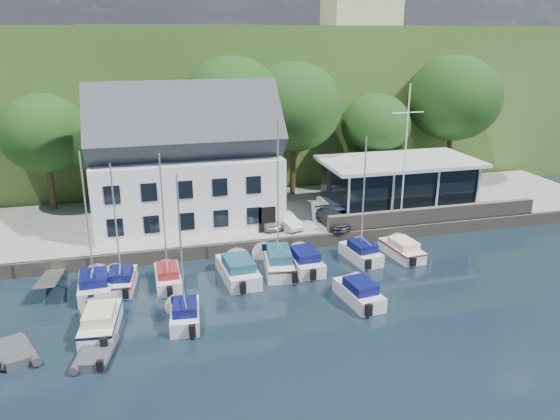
{
  "coord_description": "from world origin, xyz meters",
  "views": [
    {
      "loc": [
        -10.51,
        -25.32,
        15.64
      ],
      "look_at": [
        -1.42,
        9.0,
        3.87
      ],
      "focal_mm": 35.0,
      "sensor_mm": 36.0,
      "label": 1
    }
  ],
  "objects_px": {
    "boat_r1_4": "(278,203)",
    "boat_r2_0": "(101,319)",
    "boat_r1_3": "(238,268)",
    "boat_r1_7": "(402,248)",
    "harbor_building": "(186,169)",
    "dinghy_1": "(95,353)",
    "boat_r1_0": "(88,226)",
    "flagpole": "(405,154)",
    "club_pavilion": "(398,183)",
    "boat_r1_5": "(304,258)",
    "car_silver": "(265,218)",
    "boat_r1_2": "(164,224)",
    "car_dgrey": "(333,219)",
    "boat_r2_3": "(359,291)",
    "car_white": "(285,220)",
    "boat_r1_1": "(116,227)",
    "dinghy_0": "(14,350)",
    "boat_r1_6": "(363,202)",
    "boat_r2_1": "(181,253)",
    "car_blue": "(339,215)"
  },
  "relations": [
    {
      "from": "boat_r2_0",
      "to": "dinghy_1",
      "type": "bearing_deg",
      "value": -87.63
    },
    {
      "from": "car_silver",
      "to": "boat_r1_3",
      "type": "xyz_separation_m",
      "value": [
        -3.43,
        -6.8,
        -0.88
      ]
    },
    {
      "from": "harbor_building",
      "to": "boat_r1_2",
      "type": "relative_size",
      "value": 1.74
    },
    {
      "from": "boat_r2_0",
      "to": "boat_r2_3",
      "type": "bearing_deg",
      "value": 5.22
    },
    {
      "from": "boat_r2_0",
      "to": "boat_r1_2",
      "type": "bearing_deg",
      "value": 58.27
    },
    {
      "from": "club_pavilion",
      "to": "car_dgrey",
      "type": "distance_m",
      "value": 8.11
    },
    {
      "from": "boat_r1_3",
      "to": "boat_r1_7",
      "type": "relative_size",
      "value": 1.17
    },
    {
      "from": "car_white",
      "to": "boat_r1_3",
      "type": "bearing_deg",
      "value": -146.34
    },
    {
      "from": "boat_r1_5",
      "to": "car_silver",
      "type": "bearing_deg",
      "value": 99.49
    },
    {
      "from": "boat_r1_1",
      "to": "boat_r1_6",
      "type": "bearing_deg",
      "value": 8.34
    },
    {
      "from": "car_silver",
      "to": "boat_r1_2",
      "type": "distance_m",
      "value": 10.57
    },
    {
      "from": "boat_r1_1",
      "to": "dinghy_1",
      "type": "height_order",
      "value": "boat_r1_1"
    },
    {
      "from": "harbor_building",
      "to": "dinghy_1",
      "type": "relative_size",
      "value": 4.86
    },
    {
      "from": "harbor_building",
      "to": "flagpole",
      "type": "distance_m",
      "value": 17.1
    },
    {
      "from": "car_dgrey",
      "to": "flagpole",
      "type": "xyz_separation_m",
      "value": [
        5.77,
        -0.18,
        4.84
      ]
    },
    {
      "from": "boat_r1_1",
      "to": "boat_r1_4",
      "type": "xyz_separation_m",
      "value": [
        10.31,
        0.19,
        0.68
      ]
    },
    {
      "from": "boat_r1_3",
      "to": "dinghy_1",
      "type": "xyz_separation_m",
      "value": [
        -8.61,
        -7.26,
        -0.43
      ]
    },
    {
      "from": "car_white",
      "to": "boat_r1_5",
      "type": "xyz_separation_m",
      "value": [
        -0.2,
        -5.66,
        -0.85
      ]
    },
    {
      "from": "car_dgrey",
      "to": "boat_r1_0",
      "type": "height_order",
      "value": "boat_r1_0"
    },
    {
      "from": "dinghy_0",
      "to": "flagpole",
      "type": "bearing_deg",
      "value": -0.54
    },
    {
      "from": "boat_r1_0",
      "to": "boat_r2_1",
      "type": "distance_m",
      "value": 7.14
    },
    {
      "from": "boat_r1_6",
      "to": "boat_r2_1",
      "type": "distance_m",
      "value": 14.14
    },
    {
      "from": "car_white",
      "to": "boat_r1_3",
      "type": "distance_m",
      "value": 7.88
    },
    {
      "from": "boat_r2_1",
      "to": "boat_r1_5",
      "type": "bearing_deg",
      "value": 38.26
    },
    {
      "from": "car_blue",
      "to": "boat_r1_3",
      "type": "xyz_separation_m",
      "value": [
        -9.31,
        -6.06,
        -0.84
      ]
    },
    {
      "from": "flagpole",
      "to": "boat_r1_0",
      "type": "relative_size",
      "value": 1.2
    },
    {
      "from": "car_dgrey",
      "to": "boat_r1_3",
      "type": "xyz_separation_m",
      "value": [
        -8.59,
        -5.52,
        -0.8
      ]
    },
    {
      "from": "harbor_building",
      "to": "club_pavilion",
      "type": "height_order",
      "value": "harbor_building"
    },
    {
      "from": "club_pavilion",
      "to": "dinghy_1",
      "type": "xyz_separation_m",
      "value": [
        -24.4,
        -16.2,
        -2.7
      ]
    },
    {
      "from": "flagpole",
      "to": "dinghy_1",
      "type": "distance_m",
      "value": 26.89
    },
    {
      "from": "car_white",
      "to": "boat_r1_5",
      "type": "bearing_deg",
      "value": -109.94
    },
    {
      "from": "dinghy_0",
      "to": "boat_r2_1",
      "type": "bearing_deg",
      "value": -15.71
    },
    {
      "from": "boat_r1_5",
      "to": "boat_r1_6",
      "type": "height_order",
      "value": "boat_r1_6"
    },
    {
      "from": "car_white",
      "to": "boat_r1_5",
      "type": "height_order",
      "value": "car_white"
    },
    {
      "from": "boat_r1_3",
      "to": "dinghy_1",
      "type": "height_order",
      "value": "boat_r1_3"
    },
    {
      "from": "flagpole",
      "to": "boat_r1_0",
      "type": "xyz_separation_m",
      "value": [
        -23.35,
        -5.19,
        -1.91
      ]
    },
    {
      "from": "boat_r1_4",
      "to": "boat_r2_1",
      "type": "xyz_separation_m",
      "value": [
        -6.84,
        -5.62,
        -0.58
      ]
    },
    {
      "from": "harbor_building",
      "to": "boat_r1_7",
      "type": "bearing_deg",
      "value": -31.39
    },
    {
      "from": "boat_r1_0",
      "to": "boat_r1_7",
      "type": "xyz_separation_m",
      "value": [
        21.14,
        0.53,
        -3.83
      ]
    },
    {
      "from": "club_pavilion",
      "to": "boat_r1_5",
      "type": "relative_size",
      "value": 2.22
    },
    {
      "from": "car_dgrey",
      "to": "boat_r1_1",
      "type": "distance_m",
      "value": 16.93
    },
    {
      "from": "harbor_building",
      "to": "dinghy_0",
      "type": "height_order",
      "value": "harbor_building"
    },
    {
      "from": "boat_r1_4",
      "to": "boat_r2_0",
      "type": "bearing_deg",
      "value": -145.96
    },
    {
      "from": "boat_r2_1",
      "to": "boat_r1_0",
      "type": "bearing_deg",
      "value": 141.65
    },
    {
      "from": "car_dgrey",
      "to": "boat_r1_5",
      "type": "distance_m",
      "value": 6.45
    },
    {
      "from": "flagpole",
      "to": "dinghy_0",
      "type": "relative_size",
      "value": 3.44
    },
    {
      "from": "boat_r1_1",
      "to": "boat_r1_0",
      "type": "bearing_deg",
      "value": -158.07
    },
    {
      "from": "boat_r1_2",
      "to": "boat_r1_5",
      "type": "height_order",
      "value": "boat_r1_2"
    },
    {
      "from": "car_white",
      "to": "boat_r2_3",
      "type": "xyz_separation_m",
      "value": [
        1.59,
        -11.1,
        -0.87
      ]
    },
    {
      "from": "car_dgrey",
      "to": "car_white",
      "type": "bearing_deg",
      "value": 164.15
    }
  ]
}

